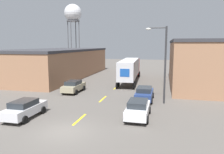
# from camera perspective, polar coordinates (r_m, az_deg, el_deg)

# --- Properties ---
(ground_plane) EXTENTS (160.00, 160.00, 0.00)m
(ground_plane) POSITION_cam_1_polar(r_m,az_deg,el_deg) (16.77, -12.03, -13.79)
(ground_plane) COLOR #56514C
(road_centerline) EXTENTS (0.20, 17.31, 0.01)m
(road_centerline) POSITION_cam_1_polar(r_m,az_deg,el_deg) (25.63, -2.43, -5.76)
(road_centerline) COLOR yellow
(road_centerline) RESTS_ON ground_plane
(warehouse_left) EXTENTS (11.92, 28.46, 5.44)m
(warehouse_left) POSITION_cam_1_polar(r_m,az_deg,el_deg) (44.86, -13.88, 3.65)
(warehouse_left) COLOR #9E7051
(warehouse_left) RESTS_ON ground_plane
(warehouse_right) EXTENTS (10.82, 19.08, 6.97)m
(warehouse_right) POSITION_cam_1_polar(r_m,az_deg,el_deg) (36.06, 23.61, 3.29)
(warehouse_right) COLOR #9E7051
(warehouse_right) RESTS_ON ground_plane
(semi_truck) EXTENTS (3.44, 15.39, 3.83)m
(semi_truck) POSITION_cam_1_polar(r_m,az_deg,el_deg) (37.63, 4.78, 2.35)
(semi_truck) COLOR #B21919
(semi_truck) RESTS_ON ground_plane
(parked_car_left_near) EXTENTS (2.02, 4.43, 1.57)m
(parked_car_left_near) POSITION_cam_1_polar(r_m,az_deg,el_deg) (20.51, -21.83, -7.64)
(parked_car_left_near) COLOR silver
(parked_car_left_near) RESTS_ON ground_plane
(parked_car_left_far) EXTENTS (2.02, 4.43, 1.57)m
(parked_car_left_far) POSITION_cam_1_polar(r_m,az_deg,el_deg) (29.45, -9.99, -2.38)
(parked_car_left_far) COLOR tan
(parked_car_left_far) RESTS_ON ground_plane
(parked_car_right_near) EXTENTS (2.02, 4.43, 1.57)m
(parked_car_right_near) POSITION_cam_1_polar(r_m,az_deg,el_deg) (19.18, 6.80, -8.18)
(parked_car_right_near) COLOR silver
(parked_car_right_near) RESTS_ON ground_plane
(parked_car_right_mid) EXTENTS (2.02, 4.43, 1.57)m
(parked_car_right_mid) POSITION_cam_1_polar(r_m,az_deg,el_deg) (25.02, 8.44, -4.27)
(parked_car_right_mid) COLOR navy
(parked_car_right_mid) RESTS_ON ground_plane
(water_tower) EXTENTS (6.04, 6.04, 20.25)m
(water_tower) POSITION_cam_1_polar(r_m,az_deg,el_deg) (80.45, -10.17, 15.95)
(water_tower) COLOR #47474C
(water_tower) RESTS_ON ground_plane
(street_lamp) EXTENTS (2.23, 0.32, 8.18)m
(street_lamp) POSITION_cam_1_polar(r_m,az_deg,el_deg) (23.68, 13.20, 4.38)
(street_lamp) COLOR #2D2D30
(street_lamp) RESTS_ON ground_plane
(fire_hydrant) EXTENTS (0.22, 0.22, 0.89)m
(fire_hydrant) POSITION_cam_1_polar(r_m,az_deg,el_deg) (22.18, -24.62, -7.64)
(fire_hydrant) COLOR red
(fire_hydrant) RESTS_ON ground_plane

